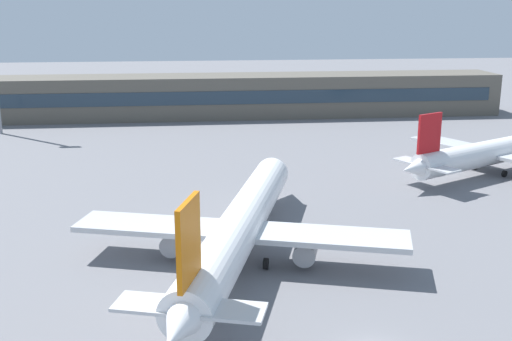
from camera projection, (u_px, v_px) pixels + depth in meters
The scene contains 4 objects.
ground_plane at pixel (287, 192), 82.90m from camera, with size 400.00×400.00×0.00m, color slate.
terminal_building at pixel (245, 96), 137.85m from camera, with size 111.86×12.13×9.00m.
airplane_near at pixel (242, 224), 60.60m from camera, with size 31.88×44.78×11.33m.
airplane_mid at pixel (500, 151), 92.27m from camera, with size 37.61×27.28×10.17m.
Camera 1 is at (-12.80, -38.48, 23.94)m, focal length 44.11 mm.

